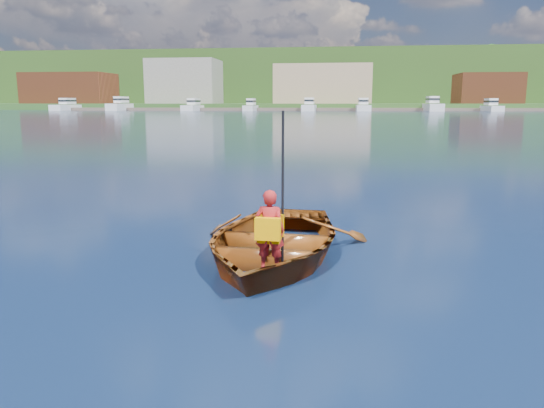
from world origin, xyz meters
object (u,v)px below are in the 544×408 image
Objects in this scene: rowboat at (272,241)px; child_paddler at (270,229)px; marina_yachts at (292,106)px; dock at (328,109)px.

rowboat is 1.97× the size of child_paddler.
rowboat is at bearing 95.64° from child_paddler.
rowboat is 143.72m from marina_yachts.
dock is at bearing 24.84° from marina_yachts.
child_paddler is at bearing -88.94° from dock.
child_paddler is 144.63m from marina_yachts.
child_paddler is at bearing -84.36° from rowboat.
rowboat is at bearing -88.96° from dock.
dock is at bearing 91.04° from rowboat.
marina_yachts is (-12.72, 143.15, 1.07)m from rowboat.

